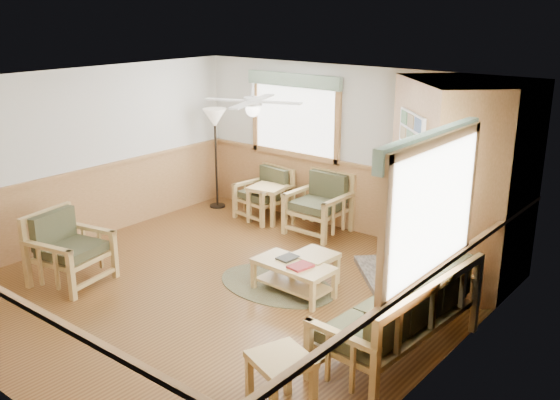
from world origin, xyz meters
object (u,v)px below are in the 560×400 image
Objects in this scene: end_table_sofa at (281,384)px; footstool at (315,269)px; armchair_back_left at (264,194)px; sofa at (398,313)px; armchair_left at (70,249)px; floor_lamp_right at (453,252)px; end_table_chairs at (267,204)px; coffee_table at (293,278)px; armchair_back_right at (318,204)px; floor_lamp_left at (216,158)px.

footstool is (-1.38, 2.43, -0.07)m from end_table_sofa.
armchair_back_left is at bearing 144.31° from footstool.
armchair_left is at bearing -71.62° from sofa.
end_table_sofa is 0.38× the size of floor_lamp_right.
armchair_left is 1.55× the size of end_table_chairs.
footstool is at bearing 84.96° from coffee_table.
armchair_left is 3.60m from end_table_chairs.
end_table_chairs is (-3.86, 2.43, -0.17)m from sofa.
coffee_table is at bearing 125.22° from end_table_sofa.
footstool is 0.33× the size of floor_lamp_right.
armchair_left reaches higher than sofa.
armchair_back_left is at bearing 163.13° from floor_lamp_right.
end_table_sofa is at bearing -107.52° from armchair_left.
floor_lamp_right reaches higher than end_table_sofa.
armchair_back_right is 3.93m from armchair_left.
sofa is at bearing -12.55° from coffee_table.
coffee_table is (-1.76, 0.46, -0.27)m from sofa.
armchair_back_left is at bearing 151.59° from end_table_chairs.
floor_lamp_left is (-3.34, 2.00, 0.71)m from coffee_table.
footstool is (2.31, -1.66, -0.22)m from armchair_back_left.
armchair_back_right is 2.30m from floor_lamp_left.
footstool is (0.05, 0.40, 0.01)m from coffee_table.
floor_lamp_right reaches higher than armchair_back_left.
end_table_chairs is at bearing -118.76° from sofa.
sofa is 2.15× the size of armchair_back_right.
floor_lamp_left is at bearing 167.19° from floor_lamp_right.
armchair_back_right is 1.66× the size of end_table_sofa.
armchair_left is 0.53× the size of floor_lamp_left.
end_table_sofa reaches higher than footstool.
armchair_back_right is (1.17, 0.00, 0.05)m from armchair_back_left.
end_table_sofa is at bearing -40.56° from armchair_back_left.
floor_lamp_left is at bearing 154.76° from footstool.
end_table_sofa is 1.14× the size of footstool.
armchair_back_right is (-2.84, 2.52, 0.01)m from sofa.
armchair_left is 3.99m from end_table_sofa.
coffee_table is 2.09× the size of footstool.
end_table_sofa is 0.32× the size of floor_lamp_left.
end_table_chairs is 1.07× the size of end_table_sofa.
floor_lamp_right is at bearing -12.81° from floor_lamp_left.
end_table_sofa is 2.92m from floor_lamp_right.
armchair_back_right is at bearing 119.87° from coffee_table.
coffee_table is at bearing -101.21° from sofa.
coffee_table is (1.08, -2.06, -0.27)m from armchair_back_right.
armchair_back_right is at bearing 156.80° from floor_lamp_right.
armchair_left is 3.27m from footstool.
armchair_back_left is 0.22m from end_table_chairs.
floor_lamp_right is (0.00, 1.30, 0.29)m from sofa.
floor_lamp_right reaches higher than footstool.
end_table_chairs is 1.23× the size of footstool.
armchair_back_right is 1.00× the size of armchair_left.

